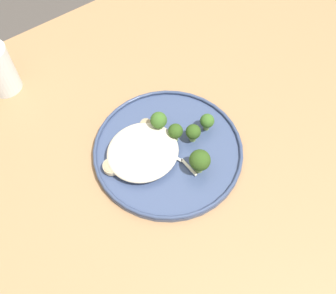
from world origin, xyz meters
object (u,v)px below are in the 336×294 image
(seared_scallop_large_seared, at_px, (146,125))
(seared_scallop_rear_pale, at_px, (112,166))
(dinner_plate, at_px, (168,150))
(seared_scallop_center_golden, at_px, (132,132))
(broccoli_floret_split_head, at_px, (200,161))
(seared_scallop_front_small, at_px, (151,157))
(broccoli_floret_tall_stalk, at_px, (193,132))
(broccoli_floret_center_pile, at_px, (207,121))
(broccoli_floret_right_tilted, at_px, (159,121))
(seared_scallop_right_edge, at_px, (159,133))
(broccoli_floret_small_sprig, at_px, (175,132))
(seared_scallop_half_hidden, at_px, (154,144))

(seared_scallop_large_seared, bearing_deg, seared_scallop_rear_pale, -159.64)
(dinner_plate, bearing_deg, seared_scallop_center_golden, 118.44)
(broccoli_floret_split_head, bearing_deg, seared_scallop_rear_pale, 143.17)
(seared_scallop_front_small, xyz_separation_m, broccoli_floret_tall_stalk, (0.09, -0.01, 0.01))
(broccoli_floret_center_pile, bearing_deg, seared_scallop_large_seared, 143.36)
(dinner_plate, bearing_deg, broccoli_floret_right_tilted, 76.67)
(seared_scallop_right_edge, bearing_deg, broccoli_floret_center_pile, -26.05)
(dinner_plate, bearing_deg, seared_scallop_front_small, 178.83)
(broccoli_floret_small_sprig, bearing_deg, broccoli_floret_center_pile, -13.13)
(seared_scallop_right_edge, bearing_deg, seared_scallop_center_golden, 142.75)
(seared_scallop_front_small, bearing_deg, broccoli_floret_right_tilted, 41.30)
(broccoli_floret_center_pile, bearing_deg, seared_scallop_rear_pale, 170.70)
(seared_scallop_large_seared, bearing_deg, seared_scallop_front_small, -117.38)
(dinner_plate, xyz_separation_m, seared_scallop_rear_pale, (-0.11, 0.03, 0.01))
(broccoli_floret_tall_stalk, bearing_deg, broccoli_floret_split_head, -118.81)
(dinner_plate, xyz_separation_m, seared_scallop_front_small, (-0.04, 0.00, 0.01))
(broccoli_floret_right_tilted, bearing_deg, broccoli_floret_split_head, -85.16)
(seared_scallop_large_seared, xyz_separation_m, broccoli_floret_center_pile, (0.10, -0.07, 0.01))
(broccoli_floret_split_head, height_order, broccoli_floret_right_tilted, same)
(seared_scallop_front_small, height_order, broccoli_floret_split_head, broccoli_floret_split_head)
(seared_scallop_large_seared, relative_size, broccoli_floret_tall_stalk, 0.54)
(seared_scallop_rear_pale, distance_m, seared_scallop_large_seared, 0.11)
(seared_scallop_right_edge, distance_m, broccoli_floret_center_pile, 0.10)
(seared_scallop_front_small, relative_size, broccoli_floret_tall_stalk, 0.86)
(broccoli_floret_split_head, bearing_deg, seared_scallop_front_small, 130.09)
(seared_scallop_half_hidden, distance_m, broccoli_floret_right_tilted, 0.04)
(seared_scallop_half_hidden, height_order, broccoli_floret_center_pile, broccoli_floret_center_pile)
(seared_scallop_center_golden, bearing_deg, broccoli_floret_center_pile, -30.06)
(seared_scallop_right_edge, distance_m, broccoli_floret_tall_stalk, 0.07)
(seared_scallop_rear_pale, xyz_separation_m, seared_scallop_half_hidden, (0.09, -0.01, -0.00))
(seared_scallop_front_small, xyz_separation_m, seared_scallop_center_golden, (0.00, 0.07, -0.00))
(dinner_plate, distance_m, seared_scallop_right_edge, 0.04)
(broccoli_floret_tall_stalk, bearing_deg, seared_scallop_center_golden, 139.11)
(broccoli_floret_tall_stalk, distance_m, broccoli_floret_small_sprig, 0.03)
(broccoli_floret_tall_stalk, xyz_separation_m, broccoli_floret_small_sprig, (-0.03, 0.02, 0.00))
(seared_scallop_right_edge, relative_size, broccoli_floret_tall_stalk, 0.56)
(seared_scallop_center_golden, distance_m, seared_scallop_right_edge, 0.05)
(broccoli_floret_center_pile, bearing_deg, broccoli_floret_split_head, -137.89)
(seared_scallop_right_edge, bearing_deg, broccoli_floret_tall_stalk, -43.81)
(seared_scallop_half_hidden, bearing_deg, seared_scallop_center_golden, 113.62)
(seared_scallop_center_golden, distance_m, broccoli_floret_tall_stalk, 0.12)
(broccoli_floret_center_pile, relative_size, broccoli_floret_tall_stalk, 0.98)
(broccoli_floret_tall_stalk, height_order, broccoli_floret_split_head, broccoli_floret_split_head)
(seared_scallop_right_edge, height_order, broccoli_floret_tall_stalk, broccoli_floret_tall_stalk)
(seared_scallop_front_small, bearing_deg, seared_scallop_half_hidden, 42.82)
(seared_scallop_rear_pale, bearing_deg, seared_scallop_large_seared, 20.36)
(seared_scallop_large_seared, bearing_deg, broccoli_floret_small_sprig, -61.69)
(seared_scallop_rear_pale, height_order, seared_scallop_half_hidden, same)
(seared_scallop_right_edge, xyz_separation_m, broccoli_floret_right_tilted, (0.01, 0.01, 0.03))
(seared_scallop_center_golden, distance_m, seared_scallop_half_hidden, 0.05)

